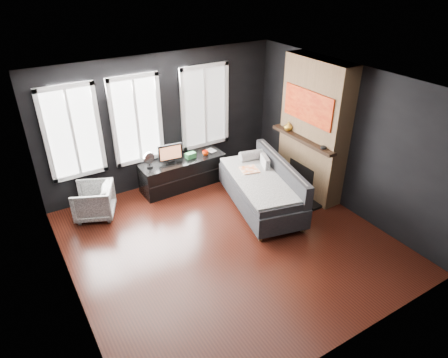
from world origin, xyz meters
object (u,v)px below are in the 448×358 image
media_console (183,173)px  mug (205,152)px  sofa (261,186)px  armchair (94,200)px  book (208,147)px  monitor (170,152)px  mantel_vase (288,126)px

media_console → mug: 0.63m
sofa → mug: size_ratio=16.99×
sofa → armchair: sofa is taller
mug → book: size_ratio=0.60×
monitor → media_console: bearing=7.1°
armchair → media_console: armchair is taller
media_console → book: size_ratio=8.36×
sofa → mantel_vase: bearing=38.4°
mantel_vase → book: bearing=138.5°
sofa → mantel_vase: mantel_vase is taller
sofa → book: size_ratio=10.16×
media_console → monitor: size_ratio=3.55×
mug → mantel_vase: (1.35, -0.98, 0.64)m
sofa → mantel_vase: (0.95, 0.45, 0.85)m
armchair → monitor: monitor is taller
sofa → book: bearing=113.1°
media_console → armchair: bearing=-176.9°
armchair → monitor: bearing=119.2°
sofa → armchair: size_ratio=3.11×
book → mantel_vase: size_ratio=1.18×
mug → book: book is taller
media_console → mug: mug is taller
mug → book: bearing=39.2°
sofa → armchair: bearing=167.3°
armchair → mug: size_ratio=5.46×
monitor → sofa: bearing=-45.7°
armchair → media_console: bearing=118.6°
mantel_vase → media_console: bearing=150.4°
armchair → mug: bearing=116.0°
monitor → mug: (0.76, -0.07, -0.16)m
media_console → monitor: monitor is taller
monitor → armchair: bearing=-168.3°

